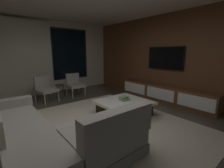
% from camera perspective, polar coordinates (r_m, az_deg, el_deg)
% --- Properties ---
extents(floor, '(9.20, 9.20, 0.00)m').
position_cam_1_polar(floor, '(3.30, -8.21, -16.20)').
color(floor, '#473D33').
extents(back_wall_with_window, '(6.60, 0.30, 2.70)m').
position_cam_1_polar(back_wall_with_window, '(6.30, -26.60, 8.67)').
color(back_wall_with_window, beige).
rests_on(back_wall_with_window, floor).
extents(media_wall, '(0.12, 7.80, 2.70)m').
position_cam_1_polar(media_wall, '(5.20, 21.88, 8.75)').
color(media_wall, brown).
rests_on(media_wall, floor).
extents(area_rug, '(3.20, 3.80, 0.01)m').
position_cam_1_polar(area_rug, '(3.40, -2.07, -15.12)').
color(area_rug, beige).
rests_on(area_rug, floor).
extents(sectional_couch, '(1.98, 2.50, 0.82)m').
position_cam_1_polar(sectional_couch, '(2.66, -24.92, -17.47)').
color(sectional_couch, gray).
rests_on(sectional_couch, floor).
extents(coffee_table, '(1.16, 1.16, 0.36)m').
position_cam_1_polar(coffee_table, '(3.88, 4.42, -8.73)').
color(coffee_table, black).
rests_on(coffee_table, floor).
extents(book_stack_on_coffee_table, '(0.25, 0.19, 0.09)m').
position_cam_1_polar(book_stack_on_coffee_table, '(3.89, 4.48, -5.36)').
color(book_stack_on_coffee_table, teal).
rests_on(book_stack_on_coffee_table, coffee_table).
extents(accent_chair_near_window, '(0.55, 0.57, 0.78)m').
position_cam_1_polar(accent_chair_near_window, '(5.75, -13.57, 0.25)').
color(accent_chair_near_window, '#B2ADA0').
rests_on(accent_chair_near_window, floor).
extents(accent_chair_by_curtain, '(0.68, 0.69, 0.78)m').
position_cam_1_polar(accent_chair_by_curtain, '(5.32, -23.41, -1.29)').
color(accent_chair_by_curtain, '#B2ADA0').
rests_on(accent_chair_by_curtain, floor).
extents(side_stool, '(0.32, 0.32, 0.46)m').
position_cam_1_polar(side_stool, '(5.54, -18.58, -1.08)').
color(side_stool, '#333338').
rests_on(side_stool, floor).
extents(media_console, '(0.46, 3.10, 0.52)m').
position_cam_1_polar(media_console, '(5.13, 18.88, -3.49)').
color(media_console, brown).
rests_on(media_console, floor).
extents(mounted_tv, '(0.05, 1.23, 0.71)m').
position_cam_1_polar(mounted_tv, '(5.23, 18.88, 8.97)').
color(mounted_tv, black).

